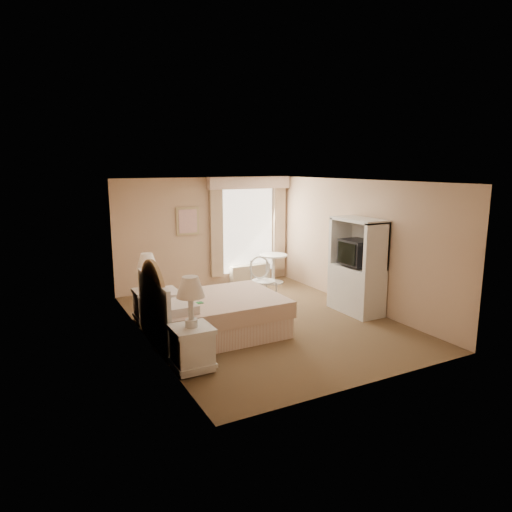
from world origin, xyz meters
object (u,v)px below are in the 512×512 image
nightstand_near (192,336)px  cafe_chair (262,277)px  armoire (357,274)px  nightstand_far (149,296)px  round_table (273,264)px  bed (210,314)px

nightstand_near → cafe_chair: 3.17m
cafe_chair → nightstand_near: bearing=-139.0°
nightstand_near → armoire: armoire is taller
nightstand_near → nightstand_far: nightstand_near is taller
nightstand_near → round_table: size_ratio=1.88×
nightstand_far → cafe_chair: nightstand_far is taller
armoire → nightstand_far: bearing=160.5°
nightstand_far → nightstand_near: bearing=-90.0°
cafe_chair → nightstand_far: bearing=175.6°
bed → armoire: armoire is taller
round_table → armoire: size_ratio=0.38×
armoire → bed: bearing=176.9°
bed → nightstand_far: (-0.72, 1.13, 0.11)m
bed → nightstand_near: bearing=-122.7°
round_table → armoire: (0.31, -2.63, 0.29)m
round_table → cafe_chair: 1.76m
cafe_chair → armoire: armoire is taller
nightstand_near → nightstand_far: size_ratio=1.06×
round_table → cafe_chair: size_ratio=0.70×
nightstand_far → round_table: size_ratio=1.77×
round_table → nightstand_near: bearing=-132.9°
nightstand_near → cafe_chair: (2.27, 2.20, 0.08)m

